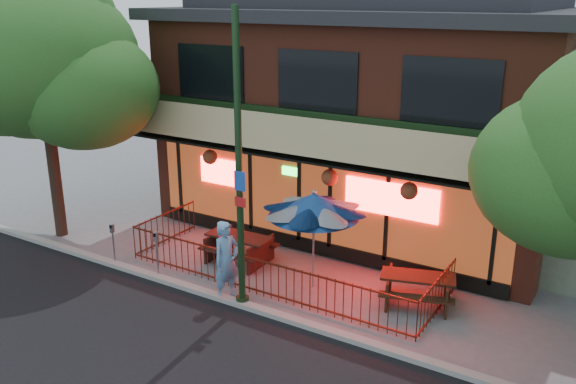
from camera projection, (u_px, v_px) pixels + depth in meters
name	position (u px, v px, depth m)	size (l,w,h in m)	color
ground	(252.00, 297.00, 15.19)	(80.00, 80.00, 0.00)	gray
curb	(240.00, 304.00, 14.76)	(80.00, 0.25, 0.12)	#999993
restaurant_building	(376.00, 94.00, 19.66)	(12.96, 9.49, 8.05)	maroon
patio_fence	(263.00, 267.00, 15.40)	(8.44, 2.62, 1.00)	#4C1D10
street_light	(239.00, 181.00, 13.88)	(0.43, 0.32, 7.00)	black
street_tree_left	(43.00, 50.00, 17.47)	(5.60, 5.60, 8.05)	#37251B
picnic_table_left	(239.00, 244.00, 17.09)	(1.89, 1.47, 0.79)	#361A13
picnic_table_right	(418.00, 285.00, 14.74)	(2.10, 1.83, 0.76)	#321F11
patio_umbrella	(314.00, 205.00, 15.06)	(2.30, 2.30, 2.63)	gray
pedestrian	(227.00, 261.00, 14.83)	(0.74, 0.49, 2.03)	#6095C1
parking_meter_near	(157.00, 247.00, 15.96)	(0.14, 0.13, 1.32)	gray
parking_meter_far	(113.00, 237.00, 16.80)	(0.13, 0.12, 1.20)	gray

